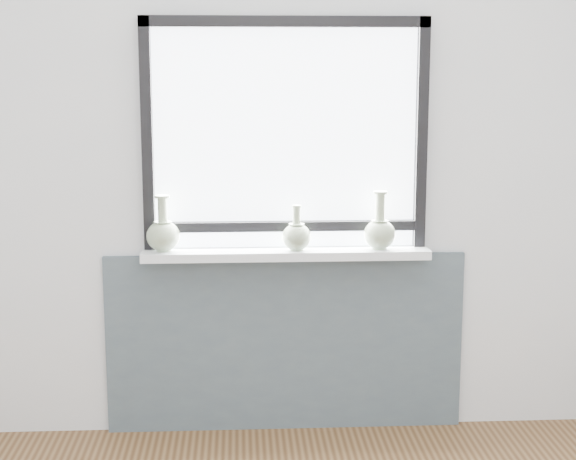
{
  "coord_description": "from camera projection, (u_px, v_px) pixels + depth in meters",
  "views": [
    {
      "loc": [
        -0.21,
        -2.26,
        1.72
      ],
      "look_at": [
        0.0,
        1.55,
        1.02
      ],
      "focal_mm": 55.0,
      "sensor_mm": 36.0,
      "label": 1
    }
  ],
  "objects": [
    {
      "name": "window",
      "position": [
        285.0,
        130.0,
        4.02
      ],
      "size": [
        1.3,
        0.06,
        1.05
      ],
      "color": "black",
      "rests_on": "windowsill"
    },
    {
      "name": "back_wall",
      "position": [
        285.0,
        160.0,
        4.08
      ],
      "size": [
        3.6,
        0.02,
        2.6
      ],
      "primitive_type": "cube",
      "color": "silver",
      "rests_on": "ground"
    },
    {
      "name": "windowsill",
      "position": [
        286.0,
        254.0,
        4.06
      ],
      "size": [
        1.32,
        0.18,
        0.04
      ],
      "primitive_type": "cube",
      "color": "white",
      "rests_on": "apron_panel"
    },
    {
      "name": "apron_panel",
      "position": [
        285.0,
        343.0,
        4.21
      ],
      "size": [
        1.7,
        0.03,
        0.86
      ],
      "primitive_type": "cube",
      "color": "#49585F",
      "rests_on": "ground"
    },
    {
      "name": "vase_c",
      "position": [
        380.0,
        231.0,
        4.05
      ],
      "size": [
        0.15,
        0.15,
        0.27
      ],
      "rotation": [
        0.0,
        0.0,
        -0.24
      ],
      "color": "#A6BB95",
      "rests_on": "windowsill"
    },
    {
      "name": "vase_b",
      "position": [
        297.0,
        235.0,
        4.02
      ],
      "size": [
        0.13,
        0.13,
        0.21
      ],
      "rotation": [
        0.0,
        0.0,
        0.35
      ],
      "color": "#A6BB95",
      "rests_on": "windowsill"
    },
    {
      "name": "vase_a",
      "position": [
        163.0,
        234.0,
        4.0
      ],
      "size": [
        0.15,
        0.15,
        0.26
      ],
      "rotation": [
        0.0,
        0.0,
        -0.32
      ],
      "color": "#A6BB95",
      "rests_on": "windowsill"
    }
  ]
}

